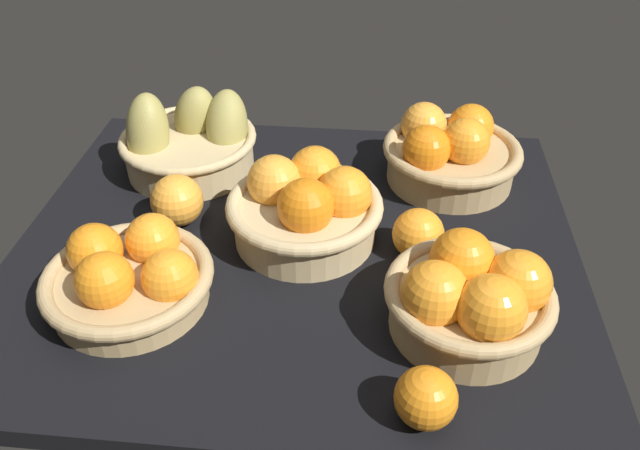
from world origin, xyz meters
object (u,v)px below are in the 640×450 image
basket_center (306,206)px  basket_far_right (449,152)px  loose_orange_front_gap (177,200)px  loose_orange_side_gap (418,234)px  basket_near_left (130,276)px  basket_far_left_pears (189,142)px  basket_near_right (471,297)px  loose_orange_back_gap (426,398)px

basket_center → basket_far_right: basket_far_right is taller
loose_orange_front_gap → basket_center: bearing=-3.5°
basket_center → loose_orange_side_gap: (16.55, -3.15, -1.55)cm
basket_near_left → basket_far_right: 55.75cm
basket_near_left → loose_orange_front_gap: (1.48, 17.46, 0.10)cm
basket_far_left_pears → basket_center: size_ratio=1.01×
basket_far_right → basket_near_right: 35.79cm
basket_near_left → basket_far_left_pears: bearing=91.3°
loose_orange_back_gap → basket_near_right: bearing=67.8°
basket_far_left_pears → loose_orange_back_gap: (39.20, -49.43, -1.52)cm
basket_far_right → loose_orange_back_gap: (-5.44, -50.07, -1.73)cm
basket_center → basket_near_left: bearing=-143.2°
basket_near_left → loose_orange_back_gap: size_ratio=3.23×
basket_far_left_pears → basket_far_right: 44.65cm
basket_far_right → basket_far_left_pears: bearing=-179.2°
loose_orange_side_gap → basket_far_left_pears: bearing=152.1°
loose_orange_back_gap → loose_orange_side_gap: (-0.16, 28.75, 0.25)cm
basket_far_left_pears → loose_orange_side_gap: (39.04, -20.67, -1.27)cm
basket_near_right → loose_orange_side_gap: (-5.98, 14.47, -1.78)cm
basket_far_left_pears → basket_center: basket_far_left_pears is taller
loose_orange_back_gap → basket_far_right: bearing=83.8°
basket_near_right → basket_far_left_pears: bearing=142.0°
basket_far_left_pears → basket_far_right: basket_far_left_pears is taller
basket_center → loose_orange_front_gap: (-20.23, 1.25, -1.25)cm
basket_far_left_pears → basket_center: (22.49, -17.52, 0.28)cm
basket_near_left → basket_near_right: basket_near_right is taller
basket_near_left → basket_center: bearing=36.8°
basket_center → basket_near_right: basket_near_right is taller
basket_far_left_pears → loose_orange_front_gap: basket_far_left_pears is taller
loose_orange_front_gap → loose_orange_side_gap: size_ratio=1.08×
loose_orange_front_gap → loose_orange_side_gap: 37.03cm
basket_center → loose_orange_back_gap: bearing=-62.4°
basket_far_left_pears → basket_near_right: 57.11cm
basket_near_right → loose_orange_front_gap: 46.75cm
basket_far_left_pears → basket_near_left: size_ratio=1.04×
loose_orange_back_gap → basket_far_left_pears: bearing=128.4°
loose_orange_front_gap → basket_far_left_pears: bearing=97.9°
basket_near_left → basket_near_right: (44.23, -1.40, 1.59)cm
basket_far_left_pears → basket_center: bearing=-37.9°
basket_center → loose_orange_side_gap: size_ratio=3.09×
basket_far_right → loose_orange_side_gap: 22.09cm
basket_near_left → basket_center: (21.71, 16.21, 1.36)cm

